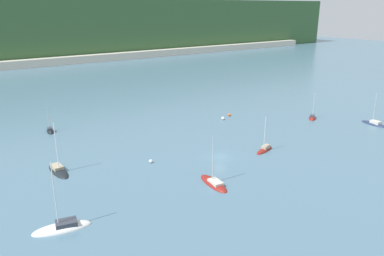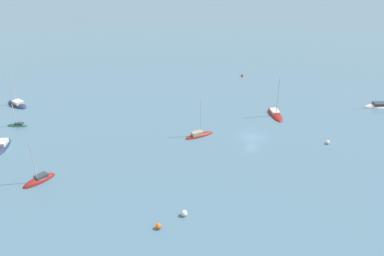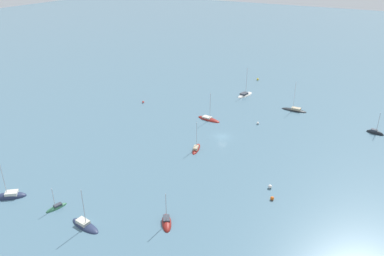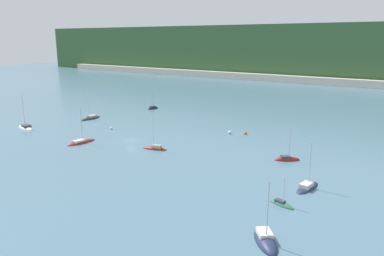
{
  "view_description": "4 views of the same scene",
  "coord_description": "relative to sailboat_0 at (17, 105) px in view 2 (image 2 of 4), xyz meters",
  "views": [
    {
      "loc": [
        -46.47,
        -55.25,
        29.74
      ],
      "look_at": [
        3.44,
        14.7,
        1.84
      ],
      "focal_mm": 35.0,
      "sensor_mm": 36.0,
      "label": 1
    },
    {
      "loc": [
        25.82,
        61.45,
        35.22
      ],
      "look_at": [
        12.5,
        0.66,
        3.71
      ],
      "focal_mm": 35.0,
      "sensor_mm": 36.0,
      "label": 2
    },
    {
      "loc": [
        86.9,
        39.86,
        47.52
      ],
      "look_at": [
        4.81,
        -7.21,
        3.02
      ],
      "focal_mm": 35.0,
      "sensor_mm": 36.0,
      "label": 3
    },
    {
      "loc": [
        65.48,
        -68.55,
        25.69
      ],
      "look_at": [
        14.1,
        7.34,
        3.71
      ],
      "focal_mm": 35.0,
      "sensor_mm": 36.0,
      "label": 4
    }
  ],
  "objects": [
    {
      "name": "ground_plane",
      "position": [
        -48.86,
        27.03,
        -0.1
      ],
      "size": [
        600.0,
        600.0,
        0.0
      ],
      "primitive_type": "plane",
      "color": "slate"
    },
    {
      "name": "sailboat_0",
      "position": [
        0.0,
        0.0,
        0.0
      ],
      "size": [
        6.3,
        6.96,
        9.44
      ],
      "rotation": [
        0.0,
        0.0,
        5.39
      ],
      "color": "#232D4C",
      "rests_on": "ground_plane"
    },
    {
      "name": "sailboat_1",
      "position": [
        -2.27,
        11.73,
        -0.01
      ],
      "size": [
        4.71,
        2.41,
        5.45
      ],
      "rotation": [
        0.0,
        0.0,
        6.02
      ],
      "color": "#2D6647",
      "rests_on": "ground_plane"
    },
    {
      "name": "sailboat_2",
      "position": [
        -1.05,
        20.82,
        0.03
      ],
      "size": [
        3.14,
        7.36,
        9.08
      ],
      "rotation": [
        0.0,
        0.0,
        1.45
      ],
      "color": "#232D4C",
      "rests_on": "ground_plane"
    },
    {
      "name": "sailboat_3",
      "position": [
        -83.67,
        19.49,
        0.01
      ],
      "size": [
        8.45,
        4.44,
        11.02
      ],
      "rotation": [
        0.0,
        0.0,
        2.93
      ],
      "color": "white",
      "rests_on": "ground_plane"
    },
    {
      "name": "sailboat_4",
      "position": [
        -38.52,
        24.26,
        0.04
      ],
      "size": [
        6.39,
        3.27,
        8.37
      ],
      "rotation": [
        0.0,
        0.0,
        3.42
      ],
      "color": "maroon",
      "rests_on": "ground_plane"
    },
    {
      "name": "sailboat_5",
      "position": [
        -9.55,
        33.92,
        -0.02
      ],
      "size": [
        5.55,
        4.73,
        7.88
      ],
      "rotation": [
        0.0,
        0.0,
        0.63
      ],
      "color": "maroon",
      "rests_on": "ground_plane"
    },
    {
      "name": "sailboat_8",
      "position": [
        -57.6,
        18.08,
        -0.02
      ],
      "size": [
        3.4,
        8.21,
        9.51
      ],
      "rotation": [
        0.0,
        0.0,
        1.44
      ],
      "color": "maroon",
      "rests_on": "ground_plane"
    },
    {
      "name": "mooring_buoy_0",
      "position": [
        -61.96,
        32.72,
        0.26
      ],
      "size": [
        0.73,
        0.73,
        0.73
      ],
      "color": "white",
      "rests_on": "ground_plane"
    },
    {
      "name": "mooring_buoy_1",
      "position": [
        -26.99,
        49.18,
        0.31
      ],
      "size": [
        0.81,
        0.81,
        0.81
      ],
      "color": "orange",
      "rests_on": "ground_plane"
    },
    {
      "name": "mooring_buoy_2",
      "position": [
        -59.04,
        -8.45,
        0.25
      ],
      "size": [
        0.7,
        0.7,
        0.7
      ],
      "color": "red",
      "rests_on": "ground_plane"
    },
    {
      "name": "mooring_buoy_3",
      "position": [
        -30.91,
        47.35,
        0.35
      ],
      "size": [
        0.9,
        0.9,
        0.9
      ],
      "color": "white",
      "rests_on": "ground_plane"
    }
  ]
}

